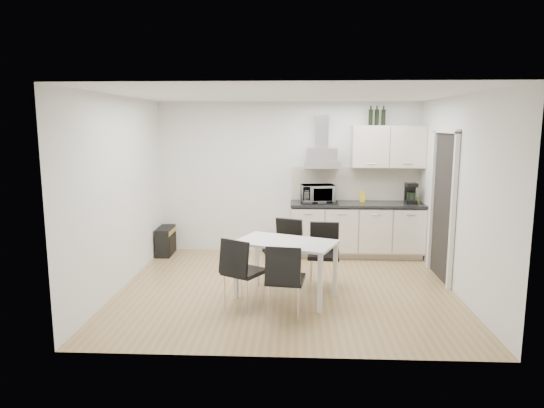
# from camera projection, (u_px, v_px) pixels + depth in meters

# --- Properties ---
(ground) EXTENTS (4.50, 4.50, 0.00)m
(ground) POSITION_uv_depth(u_px,v_px,m) (286.00, 288.00, 6.65)
(ground) COLOR tan
(ground) RESTS_ON ground
(wall_back) EXTENTS (4.50, 0.10, 2.60)m
(wall_back) POSITION_uv_depth(u_px,v_px,m) (289.00, 178.00, 8.41)
(wall_back) COLOR silver
(wall_back) RESTS_ON ground
(wall_front) EXTENTS (4.50, 0.10, 2.60)m
(wall_front) POSITION_uv_depth(u_px,v_px,m) (283.00, 226.00, 4.47)
(wall_front) COLOR silver
(wall_front) RESTS_ON ground
(wall_left) EXTENTS (0.10, 4.00, 2.60)m
(wall_left) POSITION_uv_depth(u_px,v_px,m) (120.00, 193.00, 6.54)
(wall_left) COLOR silver
(wall_left) RESTS_ON ground
(wall_right) EXTENTS (0.10, 4.00, 2.60)m
(wall_right) POSITION_uv_depth(u_px,v_px,m) (459.00, 196.00, 6.33)
(wall_right) COLOR silver
(wall_right) RESTS_ON ground
(ceiling) EXTENTS (4.50, 4.50, 0.00)m
(ceiling) POSITION_uv_depth(u_px,v_px,m) (287.00, 94.00, 6.22)
(ceiling) COLOR white
(ceiling) RESTS_ON wall_back
(doorway) EXTENTS (0.08, 1.04, 2.10)m
(doorway) POSITION_uv_depth(u_px,v_px,m) (442.00, 207.00, 6.92)
(doorway) COLOR white
(doorway) RESTS_ON ground
(kitchenette) EXTENTS (2.22, 0.64, 2.52)m
(kitchenette) POSITION_uv_depth(u_px,v_px,m) (359.00, 208.00, 8.17)
(kitchenette) COLOR beige
(kitchenette) RESTS_ON ground
(dining_table) EXTENTS (1.41, 1.11, 0.75)m
(dining_table) POSITION_uv_depth(u_px,v_px,m) (286.00, 248.00, 6.19)
(dining_table) COLOR white
(dining_table) RESTS_ON ground
(chair_far_left) EXTENTS (0.59, 0.63, 0.88)m
(chair_far_left) POSITION_uv_depth(u_px,v_px,m) (284.00, 251.00, 6.87)
(chair_far_left) COLOR black
(chair_far_left) RESTS_ON ground
(chair_far_right) EXTENTS (0.48, 0.54, 0.88)m
(chair_far_right) POSITION_uv_depth(u_px,v_px,m) (324.00, 256.00, 6.62)
(chair_far_right) COLOR black
(chair_far_right) RESTS_ON ground
(chair_near_left) EXTENTS (0.63, 0.65, 0.88)m
(chair_near_left) POSITION_uv_depth(u_px,v_px,m) (244.00, 272.00, 5.89)
(chair_near_left) COLOR black
(chair_near_left) RESTS_ON ground
(chair_near_right) EXTENTS (0.50, 0.55, 0.88)m
(chair_near_right) POSITION_uv_depth(u_px,v_px,m) (286.00, 280.00, 5.60)
(chair_near_right) COLOR black
(chair_near_right) RESTS_ON ground
(guitar_amp) EXTENTS (0.26, 0.58, 0.47)m
(guitar_amp) POSITION_uv_depth(u_px,v_px,m) (166.00, 241.00, 8.33)
(guitar_amp) COLOR black
(guitar_amp) RESTS_ON ground
(floor_speaker) EXTENTS (0.21, 0.20, 0.27)m
(floor_speaker) POSITION_uv_depth(u_px,v_px,m) (268.00, 244.00, 8.52)
(floor_speaker) COLOR black
(floor_speaker) RESTS_ON ground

